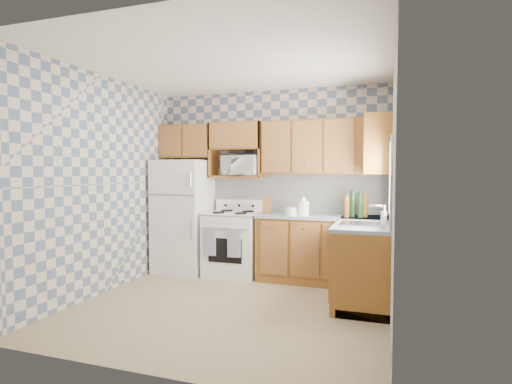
{
  "coord_description": "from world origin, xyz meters",
  "views": [
    {
      "loc": [
        1.66,
        -4.09,
        1.52
      ],
      "look_at": [
        0.05,
        0.75,
        1.25
      ],
      "focal_mm": 28.0,
      "sensor_mm": 36.0,
      "label": 1
    }
  ],
  "objects_px": {
    "microwave": "(242,166)",
    "stove_body": "(234,244)",
    "refrigerator": "(183,216)",
    "electric_kettle": "(303,208)"
  },
  "relations": [
    {
      "from": "refrigerator",
      "to": "stove_body",
      "type": "xyz_separation_m",
      "value": [
        0.8,
        0.03,
        -0.39
      ]
    },
    {
      "from": "microwave",
      "to": "electric_kettle",
      "type": "bearing_deg",
      "value": -5.7
    },
    {
      "from": "refrigerator",
      "to": "stove_body",
      "type": "height_order",
      "value": "refrigerator"
    },
    {
      "from": "refrigerator",
      "to": "electric_kettle",
      "type": "relative_size",
      "value": 8.63
    },
    {
      "from": "microwave",
      "to": "refrigerator",
      "type": "bearing_deg",
      "value": -165.42
    },
    {
      "from": "stove_body",
      "to": "microwave",
      "type": "distance_m",
      "value": 1.16
    },
    {
      "from": "electric_kettle",
      "to": "stove_body",
      "type": "bearing_deg",
      "value": 176.33
    },
    {
      "from": "refrigerator",
      "to": "electric_kettle",
      "type": "xyz_separation_m",
      "value": [
        1.85,
        -0.04,
        0.18
      ]
    },
    {
      "from": "stove_body",
      "to": "electric_kettle",
      "type": "distance_m",
      "value": 1.19
    },
    {
      "from": "microwave",
      "to": "stove_body",
      "type": "bearing_deg",
      "value": -122.0
    }
  ]
}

